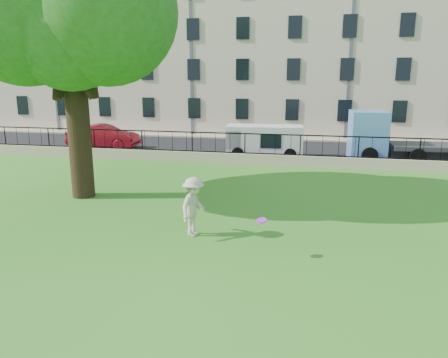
% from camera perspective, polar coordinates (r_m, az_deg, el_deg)
% --- Properties ---
extents(ground, '(120.00, 120.00, 0.00)m').
position_cam_1_polar(ground, '(12.99, -5.87, -8.58)').
color(ground, '#2B721B').
rests_on(ground, ground).
extents(retaining_wall, '(50.00, 0.40, 0.60)m').
position_cam_1_polar(retaining_wall, '(24.18, 2.72, 2.65)').
color(retaining_wall, tan).
rests_on(retaining_wall, ground).
extents(iron_railing, '(50.00, 0.05, 1.13)m').
position_cam_1_polar(iron_railing, '(24.03, 2.74, 4.65)').
color(iron_railing, black).
rests_on(iron_railing, retaining_wall).
extents(street, '(60.00, 9.00, 0.01)m').
position_cam_1_polar(street, '(28.81, 4.21, 3.81)').
color(street, black).
rests_on(street, ground).
extents(sidewalk, '(60.00, 1.40, 0.12)m').
position_cam_1_polar(sidewalk, '(33.90, 5.40, 5.36)').
color(sidewalk, tan).
rests_on(sidewalk, ground).
extents(building_row, '(56.40, 10.40, 13.80)m').
position_cam_1_polar(building_row, '(39.24, 6.62, 16.48)').
color(building_row, '#C3B79B').
rests_on(building_row, ground).
extents(tree, '(8.72, 6.97, 11.19)m').
position_cam_1_polar(tree, '(18.47, -19.89, 21.18)').
color(tree, black).
rests_on(tree, ground).
extents(man, '(0.95, 1.32, 1.85)m').
position_cam_1_polar(man, '(13.41, -4.00, -3.63)').
color(man, '#C1B99C').
rests_on(man, ground).
extents(frisbee, '(0.32, 0.31, 0.12)m').
position_cam_1_polar(frisbee, '(11.81, 4.94, -5.41)').
color(frisbee, '#A427DE').
extents(red_sedan, '(4.79, 1.81, 1.56)m').
position_cam_1_polar(red_sedan, '(30.50, -15.47, 5.38)').
color(red_sedan, maroon).
rests_on(red_sedan, street).
extents(white_van, '(4.61, 2.10, 1.88)m').
position_cam_1_polar(white_van, '(26.30, 5.31, 4.92)').
color(white_van, silver).
rests_on(white_van, street).
extents(blue_truck, '(6.82, 2.74, 2.81)m').
position_cam_1_polar(blue_truck, '(27.16, 23.15, 5.15)').
color(blue_truck, '#5684CA').
rests_on(blue_truck, street).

